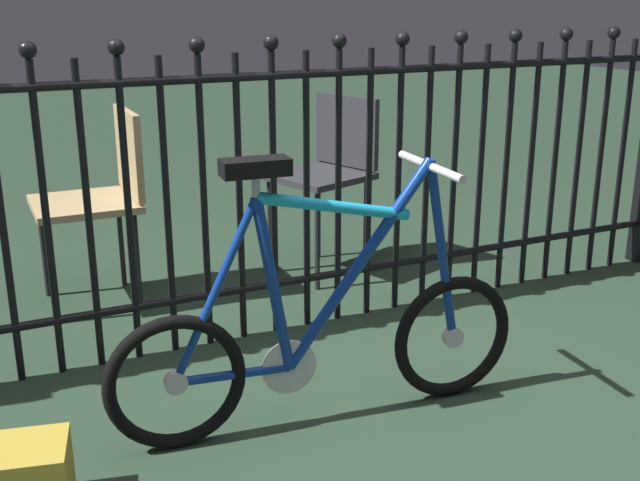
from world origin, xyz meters
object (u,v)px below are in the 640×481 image
(chair_charcoal, at_px, (329,163))
(bicycle, at_px, (322,333))
(chair_tan, at_px, (103,188))
(display_crate, at_px, (31,479))

(chair_charcoal, bearing_deg, bicycle, -117.48)
(chair_charcoal, distance_m, chair_tan, 1.08)
(bicycle, height_order, chair_charcoal, bicycle)
(display_crate, bearing_deg, bicycle, 6.15)
(bicycle, distance_m, chair_charcoal, 1.49)
(chair_charcoal, relative_size, display_crate, 4.24)
(bicycle, xyz_separation_m, display_crate, (-0.91, -0.10, -0.20))
(chair_charcoal, distance_m, display_crate, 2.16)
(bicycle, relative_size, chair_charcoal, 1.61)
(chair_tan, relative_size, display_crate, 4.23)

